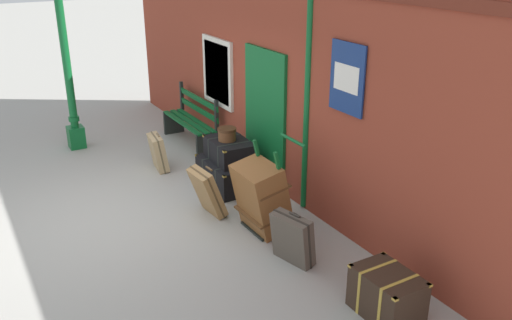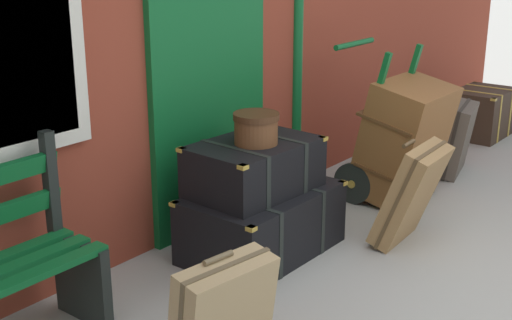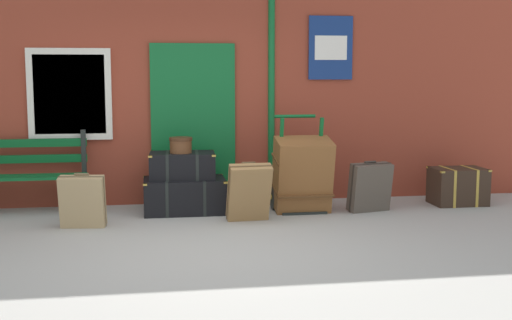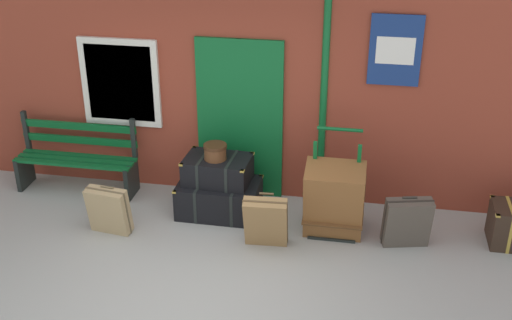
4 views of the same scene
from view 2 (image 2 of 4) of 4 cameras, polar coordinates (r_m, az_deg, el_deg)
The scene contains 9 objects.
steamer_trunk_base at distance 4.48m, azimuth 0.49°, elevation -5.09°, with size 1.01×0.66×0.43m.
steamer_trunk_middle at distance 4.36m, azimuth -0.15°, elevation -0.55°, with size 0.84×0.59×0.33m.
round_hatbox at distance 4.26m, azimuth 0.00°, elevation 2.78°, with size 0.28×0.28×0.19m.
porters_trolley at distance 5.57m, azimuth 10.24°, elevation -0.08°, with size 0.71×0.65×1.19m.
large_brown_trunk at distance 5.43m, azimuth 12.00°, elevation 1.62°, with size 0.70×0.61×0.95m.
suitcase_umber at distance 6.19m, azimuth 16.08°, elevation 1.69°, with size 0.57×0.38×0.64m.
suitcase_olive at distance 4.67m, azimuth 12.53°, elevation -2.76°, with size 0.51×0.41×0.70m.
suitcase_tan at distance 3.24m, azimuth -2.79°, elevation -12.93°, with size 0.52×0.32×0.62m.
corner_trunk at distance 7.48m, azimuth 17.98°, elevation 3.69°, with size 0.69×0.49×0.49m.
Camera 2 is at (-3.40, -0.66, 1.96)m, focal length 48.87 mm.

